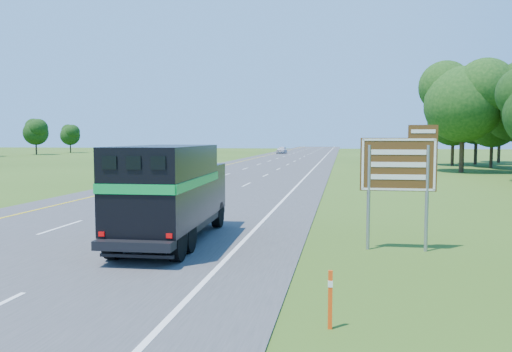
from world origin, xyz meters
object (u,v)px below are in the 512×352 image
object	(u,v)px
far_car	(282,150)
white_suv	(200,169)
horse_truck	(171,191)
exit_sign	(399,169)

from	to	relation	value
far_car	white_suv	bearing A→B (deg)	-84.49
horse_truck	white_suv	bearing A→B (deg)	101.89
exit_sign	far_car	bearing A→B (deg)	98.11
white_suv	far_car	distance (m)	64.60
horse_truck	white_suv	distance (m)	25.52
white_suv	far_car	bearing A→B (deg)	92.57
horse_truck	white_suv	world-z (taller)	horse_truck
horse_truck	far_car	distance (m)	89.63
exit_sign	horse_truck	bearing A→B (deg)	-179.52
horse_truck	far_car	xyz separation A→B (m)	(-7.35, 89.32, -0.93)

